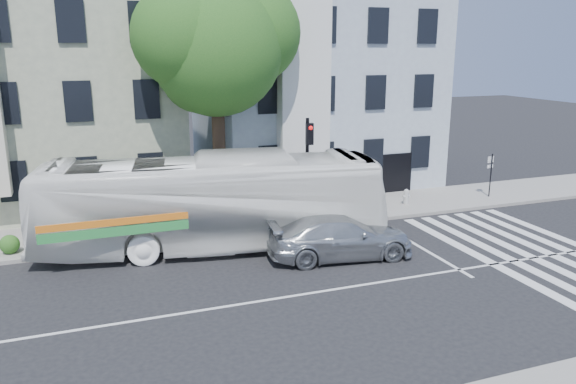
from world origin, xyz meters
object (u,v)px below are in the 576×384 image
bus (212,202)px  fire_hydrant (406,196)px  sedan (340,237)px  traffic_signal (308,156)px

bus → fire_hydrant: size_ratio=17.48×
bus → sedan: bus is taller
sedan → fire_hydrant: size_ratio=7.22×
sedan → fire_hydrant: sedan is taller
fire_hydrant → bus: bearing=-166.5°
traffic_signal → fire_hydrant: (5.37, 0.46, -2.45)m
sedan → traffic_signal: size_ratio=1.18×
bus → traffic_signal: traffic_signal is taller
sedan → fire_hydrant: bearing=-42.4°
traffic_signal → sedan: bearing=-91.5°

